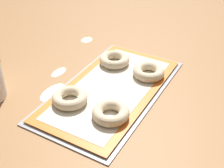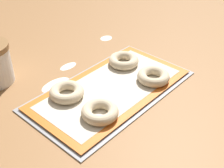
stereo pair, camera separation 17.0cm
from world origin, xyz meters
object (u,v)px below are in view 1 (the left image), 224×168
object	(u,v)px
baking_tray	(112,90)
bagel_front_left	(111,113)
bagel_back_left	(70,98)
bagel_front_right	(149,72)
bagel_back_right	(114,60)

from	to	relation	value
baking_tray	bagel_front_left	size ratio (longest dim) A/B	5.06
baking_tray	bagel_back_left	xyz separation A→B (m)	(-0.12, 0.07, 0.02)
bagel_front_right	bagel_back_left	bearing A→B (deg)	149.56
bagel_front_right	bagel_back_right	bearing A→B (deg)	85.01
bagel_front_left	bagel_front_right	distance (m)	0.24
baking_tray	bagel_front_right	bearing A→B (deg)	-30.33
bagel_front_left	bagel_back_right	size ratio (longest dim) A/B	1.00
baking_tray	bagel_back_right	size ratio (longest dim) A/B	5.06
bagel_front_left	baking_tray	bearing A→B (deg)	28.05
bagel_front_left	bagel_back_left	world-z (taller)	same
bagel_front_right	bagel_back_left	size ratio (longest dim) A/B	1.00
bagel_front_left	bagel_front_right	world-z (taller)	same
bagel_back_right	baking_tray	bearing A→B (deg)	-153.80
bagel_back_right	bagel_front_right	bearing A→B (deg)	-94.99
bagel_back_left	bagel_front_right	bearing A→B (deg)	-30.44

